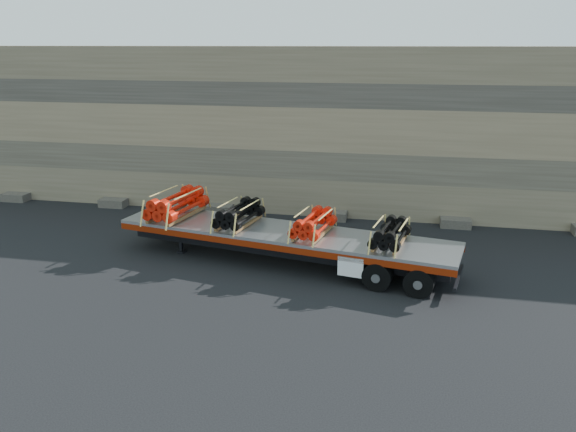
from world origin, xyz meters
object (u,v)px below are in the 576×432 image
bundle_front (177,205)px  bundle_midrear (313,224)px  bundle_midfront (239,215)px  trailer (283,247)px  bundle_rear (390,234)px

bundle_front → bundle_midrear: (5.10, -0.98, -0.09)m
bundle_midfront → trailer: bearing=0.0°
bundle_rear → bundle_midfront: bearing=180.0°
trailer → bundle_front: size_ratio=4.66×
trailer → bundle_rear: size_ratio=6.05×
trailer → bundle_midfront: bundle_midfront is taller
bundle_midrear → bundle_front: bearing=180.0°
bundle_midfront → bundle_midrear: 2.70m
trailer → bundle_midfront: size_ratio=5.58×
bundle_midrear → bundle_midfront: bearing=180.0°
trailer → bundle_front: (-4.05, 0.78, 1.01)m
bundle_rear → trailer: bearing=180.0°
bundle_front → bundle_rear: bearing=0.0°
bundle_front → bundle_midfront: 2.49m
bundle_midfront → bundle_midrear: bundle_midfront is taller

